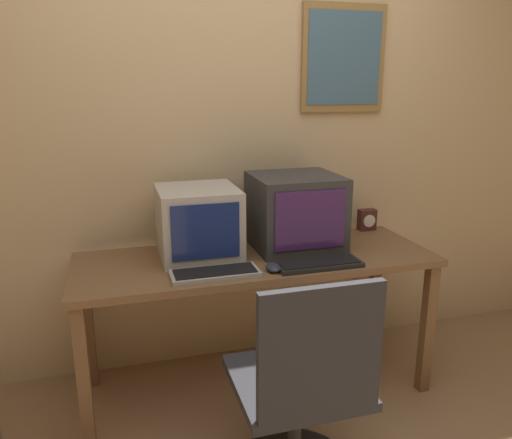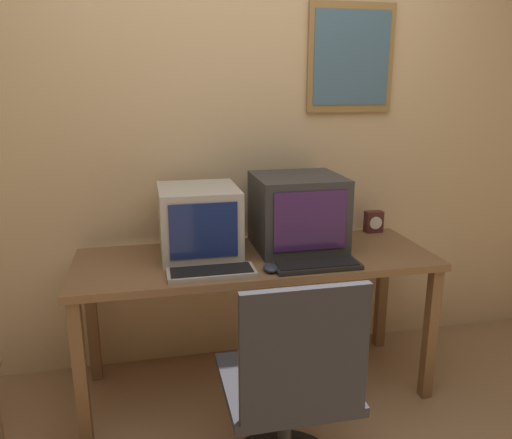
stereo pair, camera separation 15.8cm
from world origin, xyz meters
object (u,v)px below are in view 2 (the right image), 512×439
object	(u,v)px
monitor_left	(199,221)
office_chair	(290,403)
monitor_right	(297,212)
keyboard_side	(317,265)
desk_clock	(374,222)
keyboard_main	(212,272)
mouse_near_keyboard	(270,268)

from	to	relation	value
monitor_left	office_chair	world-z (taller)	monitor_left
monitor_left	office_chair	size ratio (longest dim) A/B	0.44
monitor_right	office_chair	bearing A→B (deg)	-108.18
monitor_right	monitor_left	bearing A→B (deg)	179.79
keyboard_side	office_chair	distance (m)	0.68
monitor_left	monitor_right	size ratio (longest dim) A/B	0.93
keyboard_side	desk_clock	world-z (taller)	desk_clock
keyboard_main	keyboard_side	xyz separation A→B (m)	(0.50, -0.02, -0.00)
keyboard_main	desk_clock	distance (m)	1.13
keyboard_main	keyboard_side	distance (m)	0.50
monitor_right	desk_clock	xyz separation A→B (m)	(0.52, 0.17, -0.13)
office_chair	mouse_near_keyboard	bearing A→B (deg)	84.93
monitor_left	keyboard_side	size ratio (longest dim) A/B	1.00
mouse_near_keyboard	desk_clock	bearing A→B (deg)	33.22
keyboard_side	desk_clock	bearing A→B (deg)	43.55
desk_clock	monitor_right	bearing A→B (deg)	-161.93
monitor_right	keyboard_side	size ratio (longest dim) A/B	1.08
mouse_near_keyboard	office_chair	distance (m)	0.63
keyboard_side	mouse_near_keyboard	bearing A→B (deg)	178.67
keyboard_main	keyboard_side	size ratio (longest dim) A/B	0.97
monitor_left	monitor_right	bearing A→B (deg)	-0.21
keyboard_main	office_chair	xyz separation A→B (m)	(0.23, -0.52, -0.37)
monitor_left	monitor_right	xyz separation A→B (m)	(0.52, -0.00, 0.02)
monitor_right	office_chair	world-z (taller)	monitor_right
monitor_left	keyboard_main	bearing A→B (deg)	-86.41
keyboard_main	keyboard_side	world-z (taller)	same
keyboard_side	office_chair	size ratio (longest dim) A/B	0.44
monitor_left	desk_clock	world-z (taller)	monitor_left
monitor_left	desk_clock	bearing A→B (deg)	9.20
monitor_left	office_chair	distance (m)	1.01
monitor_right	office_chair	distance (m)	1.03
monitor_right	office_chair	xyz separation A→B (m)	(-0.27, -0.82, -0.55)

